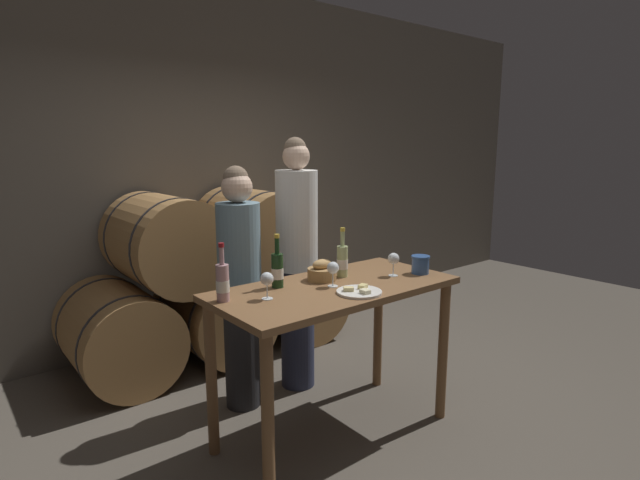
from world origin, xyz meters
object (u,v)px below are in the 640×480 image
object	(u,v)px
wine_bottle_white	(342,261)
wine_glass_left	(333,269)
tasting_table	(335,309)
wine_glass_far_left	(267,280)
person_left	(240,285)
wine_bottle_rose	(223,282)
wine_bottle_red	(277,270)
person_right	(297,261)
blue_crock	(420,264)
cheese_plate	(359,292)
bread_basket	(322,272)
wine_glass_center	(394,259)

from	to	relation	value
wine_bottle_white	wine_glass_left	bearing A→B (deg)	-145.28
tasting_table	wine_glass_left	xyz separation A→B (m)	(-0.03, -0.01, 0.26)
tasting_table	wine_glass_far_left	xyz separation A→B (m)	(-0.46, 0.03, 0.26)
tasting_table	wine_glass_far_left	distance (m)	0.52
person_left	wine_glass_left	bearing A→B (deg)	-71.31
wine_bottle_rose	wine_bottle_red	bearing A→B (deg)	5.37
person_left	wine_bottle_red	distance (m)	0.53
person_right	blue_crock	world-z (taller)	person_right
cheese_plate	wine_glass_left	bearing A→B (deg)	97.14
bread_basket	wine_glass_far_left	world-z (taller)	wine_glass_far_left
tasting_table	person_left	bearing A→B (deg)	111.08
wine_bottle_red	wine_glass_center	world-z (taller)	wine_bottle_red
tasting_table	wine_bottle_red	xyz separation A→B (m)	(-0.29, 0.18, 0.25)
wine_bottle_white	wine_glass_far_left	xyz separation A→B (m)	(-0.62, -0.09, 0.00)
tasting_table	wine_bottle_white	distance (m)	0.32
tasting_table	cheese_plate	world-z (taller)	cheese_plate
wine_bottle_red	blue_crock	xyz separation A→B (m)	(0.89, -0.32, -0.04)
person_left	bread_basket	size ratio (longest dim) A/B	9.28
person_left	wine_glass_left	world-z (taller)	person_left
tasting_table	wine_bottle_red	distance (m)	0.42
wine_bottle_rose	blue_crock	xyz separation A→B (m)	(1.26, -0.28, -0.04)
cheese_plate	person_right	bearing A→B (deg)	75.99
wine_bottle_white	blue_crock	size ratio (longest dim) A/B	2.61
cheese_plate	bread_basket	bearing A→B (deg)	87.68
person_left	wine_bottle_white	bearing A→B (deg)	-52.59
wine_bottle_red	wine_glass_left	bearing A→B (deg)	-36.51
wine_bottle_red	wine_glass_center	distance (m)	0.75
person_right	wine_bottle_white	distance (m)	0.56
wine_bottle_white	person_right	bearing A→B (deg)	84.50
wine_bottle_white	cheese_plate	world-z (taller)	wine_bottle_white
tasting_table	wine_glass_far_left	world-z (taller)	wine_glass_far_left
tasting_table	wine_bottle_red	size ratio (longest dim) A/B	4.68
blue_crock	wine_glass_left	xyz separation A→B (m)	(-0.63, 0.12, 0.04)
cheese_plate	blue_crock	bearing A→B (deg)	6.53
person_left	wine_glass_left	distance (m)	0.74
person_right	wine_bottle_rose	world-z (taller)	person_right
person_right	wine_bottle_red	size ratio (longest dim) A/B	5.82
person_right	wine_bottle_red	xyz separation A→B (m)	(-0.50, -0.49, 0.11)
wine_bottle_red	blue_crock	size ratio (longest dim) A/B	2.64
person_right	wine_glass_far_left	bearing A→B (deg)	-136.37
tasting_table	person_left	size ratio (longest dim) A/B	0.89
wine_bottle_red	cheese_plate	distance (m)	0.49
blue_crock	wine_glass_left	size ratio (longest dim) A/B	0.80
wine_bottle_red	bread_basket	size ratio (longest dim) A/B	1.77
person_left	wine_glass_center	world-z (taller)	person_left
cheese_plate	wine_glass_far_left	world-z (taller)	wine_glass_far_left
tasting_table	wine_glass_center	distance (m)	0.50
wine_bottle_red	wine_bottle_rose	size ratio (longest dim) A/B	1.00
bread_basket	wine_glass_center	xyz separation A→B (m)	(0.41, -0.20, 0.06)
wine_bottle_red	tasting_table	bearing A→B (deg)	-32.11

